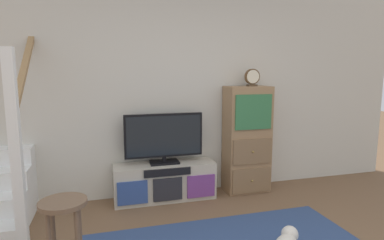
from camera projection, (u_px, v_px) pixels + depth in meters
name	position (u px, v px, depth m)	size (l,w,h in m)	color
back_wall	(183.00, 91.00, 4.16)	(6.40, 0.12, 2.70)	beige
media_console	(165.00, 182.00, 3.99)	(1.26, 0.38, 0.46)	#BCB29E
television	(164.00, 137.00, 3.93)	(0.97, 0.22, 0.63)	black
side_cabinet	(247.00, 140.00, 4.23)	(0.58, 0.38, 1.41)	#93704C
desk_clock	(252.00, 77.00, 4.10)	(0.20, 0.08, 0.22)	#4C3823
bar_stool_near	(64.00, 223.00, 2.31)	(0.34, 0.34, 0.68)	brown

